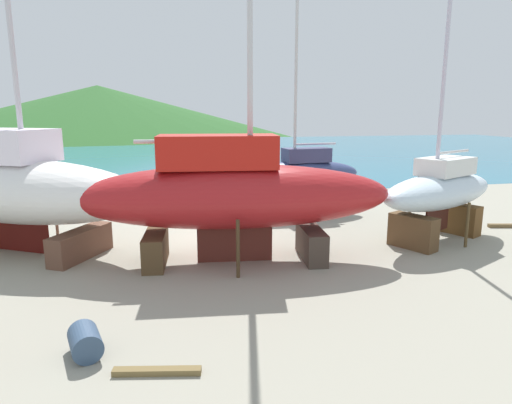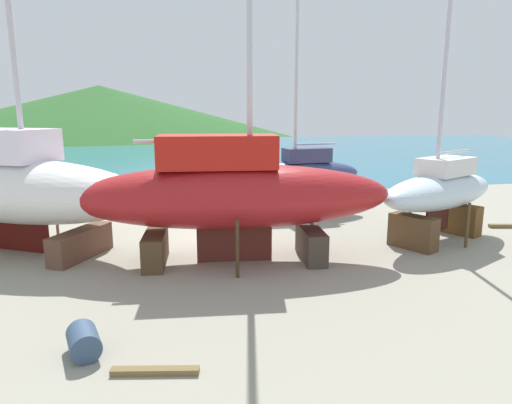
% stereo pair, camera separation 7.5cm
% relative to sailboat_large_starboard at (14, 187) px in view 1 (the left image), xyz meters
% --- Properties ---
extents(ground_plane, '(48.33, 48.33, 0.00)m').
position_rel_sailboat_large_starboard_xyz_m(ground_plane, '(7.35, -2.19, -2.45)').
color(ground_plane, gray).
extents(sea_water, '(136.81, 62.11, 0.01)m').
position_rel_sailboat_large_starboard_xyz_m(sea_water, '(7.35, 40.95, -2.45)').
color(sea_water, '#286D88').
rests_on(sea_water, ground).
extents(headland_hill, '(171.41, 171.41, 22.49)m').
position_rel_sailboat_large_starboard_xyz_m(headland_hill, '(-8.31, 96.28, -2.45)').
color(headland_hill, '#285824').
rests_on(headland_hill, ground).
extents(sailboat_large_starboard, '(11.15, 8.36, 17.40)m').
position_rel_sailboat_large_starboard_xyz_m(sailboat_large_starboard, '(0.00, 0.00, 0.00)').
color(sailboat_large_starboard, brown).
rests_on(sailboat_large_starboard, ground).
extents(sailboat_far_slipway, '(7.15, 5.11, 12.51)m').
position_rel_sailboat_large_starboard_xyz_m(sailboat_far_slipway, '(16.30, -2.03, -0.44)').
color(sailboat_far_slipway, brown).
rests_on(sailboat_far_slipway, ground).
extents(sailboat_mid_port, '(11.21, 4.03, 18.98)m').
position_rel_sailboat_large_starboard_xyz_m(sailboat_mid_port, '(7.72, -2.89, 0.00)').
color(sailboat_mid_port, '#42352C').
rests_on(sailboat_mid_port, ground).
extents(sailboat_small_center, '(6.68, 2.58, 12.20)m').
position_rel_sailboat_large_starboard_xyz_m(sailboat_small_center, '(12.28, 3.69, -0.44)').
color(sailboat_small_center, brown).
rests_on(sailboat_small_center, ground).
extents(barrel_rust_mid, '(0.88, 1.06, 0.65)m').
position_rel_sailboat_large_starboard_xyz_m(barrel_rust_mid, '(3.55, -8.35, -2.12)').
color(barrel_rust_mid, '#344A66').
rests_on(barrel_rust_mid, ground).
extents(timber_plank_far, '(1.79, 0.54, 0.13)m').
position_rel_sailboat_large_starboard_xyz_m(timber_plank_far, '(5.06, -9.41, -2.38)').
color(timber_plank_far, brown).
rests_on(timber_plank_far, ground).
extents(timber_short_cross, '(1.87, 0.61, 0.17)m').
position_rel_sailboat_large_starboard_xyz_m(timber_short_cross, '(20.78, -0.95, -2.36)').
color(timber_short_cross, brown).
rests_on(timber_short_cross, ground).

